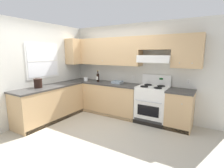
{
  "coord_description": "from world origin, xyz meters",
  "views": [
    {
      "loc": [
        2.4,
        -2.85,
        1.76
      ],
      "look_at": [
        0.23,
        0.7,
        1.0
      ],
      "focal_mm": 27.31,
      "sensor_mm": 36.0,
      "label": 1
    }
  ],
  "objects_px": {
    "wine_bottle": "(98,77)",
    "bowl": "(117,82)",
    "paper_towel_roll": "(86,79)",
    "stove": "(152,104)",
    "bucket": "(38,83)"
  },
  "relations": [
    {
      "from": "wine_bottle",
      "to": "bowl",
      "type": "bearing_deg",
      "value": 6.22
    },
    {
      "from": "paper_towel_roll",
      "to": "bucket",
      "type": "bearing_deg",
      "value": -102.4
    },
    {
      "from": "wine_bottle",
      "to": "bucket",
      "type": "relative_size",
      "value": 1.51
    },
    {
      "from": "stove",
      "to": "wine_bottle",
      "type": "bearing_deg",
      "value": -179.59
    },
    {
      "from": "wine_bottle",
      "to": "bowl",
      "type": "height_order",
      "value": "wine_bottle"
    },
    {
      "from": "paper_towel_roll",
      "to": "wine_bottle",
      "type": "bearing_deg",
      "value": 9.66
    },
    {
      "from": "stove",
      "to": "bowl",
      "type": "bearing_deg",
      "value": 176.96
    },
    {
      "from": "bowl",
      "to": "paper_towel_roll",
      "type": "relative_size",
      "value": 2.33
    },
    {
      "from": "bowl",
      "to": "wine_bottle",
      "type": "bearing_deg",
      "value": -173.78
    },
    {
      "from": "stove",
      "to": "bowl",
      "type": "relative_size",
      "value": 4.28
    },
    {
      "from": "bucket",
      "to": "paper_towel_roll",
      "type": "relative_size",
      "value": 1.88
    },
    {
      "from": "wine_bottle",
      "to": "bowl",
      "type": "xyz_separation_m",
      "value": [
        0.63,
        0.07,
        -0.12
      ]
    },
    {
      "from": "bowl",
      "to": "paper_towel_roll",
      "type": "height_order",
      "value": "paper_towel_roll"
    },
    {
      "from": "bowl",
      "to": "bucket",
      "type": "height_order",
      "value": "bucket"
    },
    {
      "from": "wine_bottle",
      "to": "paper_towel_roll",
      "type": "distance_m",
      "value": 0.42
    }
  ]
}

